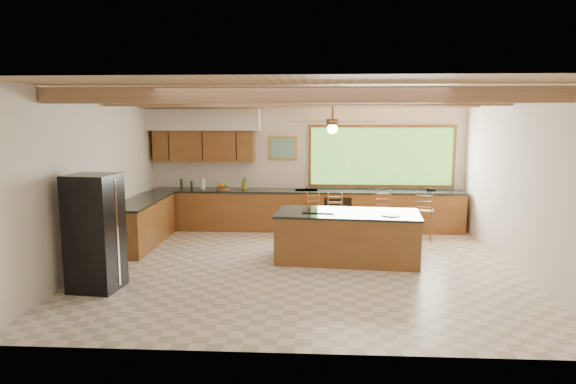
{
  "coord_description": "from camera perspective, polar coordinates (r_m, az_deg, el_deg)",
  "views": [
    {
      "loc": [
        0.23,
        -8.56,
        2.59
      ],
      "look_at": [
        -0.3,
        0.8,
        1.19
      ],
      "focal_mm": 32.0,
      "sensor_mm": 36.0,
      "label": 1
    }
  ],
  "objects": [
    {
      "name": "island",
      "position": [
        9.3,
        6.61,
        -4.9
      ],
      "size": [
        2.62,
        1.41,
        0.9
      ],
      "rotation": [
        0.0,
        0.0,
        -0.09
      ],
      "color": "brown",
      "rests_on": "ground"
    },
    {
      "name": "bar_stool_a",
      "position": [
        11.14,
        2.5,
        -1.93
      ],
      "size": [
        0.45,
        0.45,
        0.97
      ],
      "rotation": [
        0.0,
        0.0,
        0.35
      ],
      "color": "brown",
      "rests_on": "ground"
    },
    {
      "name": "bar_stool_d",
      "position": [
        10.94,
        14.93,
        -2.12
      ],
      "size": [
        0.44,
        0.44,
        1.06
      ],
      "rotation": [
        0.0,
        0.0,
        -0.19
      ],
      "color": "brown",
      "rests_on": "ground"
    },
    {
      "name": "counter_run",
      "position": [
        11.33,
        -2.15,
        -2.32
      ],
      "size": [
        7.12,
        3.1,
        1.23
      ],
      "color": "brown",
      "rests_on": "ground"
    },
    {
      "name": "refrigerator",
      "position": [
        8.15,
        -20.66,
        -4.24
      ],
      "size": [
        0.74,
        0.73,
        1.74
      ],
      "rotation": [
        0.0,
        0.0,
        -0.1
      ],
      "color": "black",
      "rests_on": "ground"
    },
    {
      "name": "ground",
      "position": [
        8.94,
        1.62,
        -8.34
      ],
      "size": [
        7.2,
        7.2,
        0.0
      ],
      "primitive_type": "plane",
      "color": "beige",
      "rests_on": "ground"
    },
    {
      "name": "room_shell",
      "position": [
        9.23,
        0.74,
        6.16
      ],
      "size": [
        7.27,
        6.54,
        3.02
      ],
      "color": "beige",
      "rests_on": "ground"
    },
    {
      "name": "bar_stool_c",
      "position": [
        11.13,
        10.48,
        -1.83
      ],
      "size": [
        0.4,
        0.4,
        1.05
      ],
      "rotation": [
        0.0,
        0.0,
        -0.06
      ],
      "color": "brown",
      "rests_on": "ground"
    },
    {
      "name": "bar_stool_b",
      "position": [
        10.78,
        5.13,
        -2.17
      ],
      "size": [
        0.39,
        0.39,
        1.01
      ],
      "rotation": [
        0.0,
        0.0,
        0.09
      ],
      "color": "brown",
      "rests_on": "ground"
    }
  ]
}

